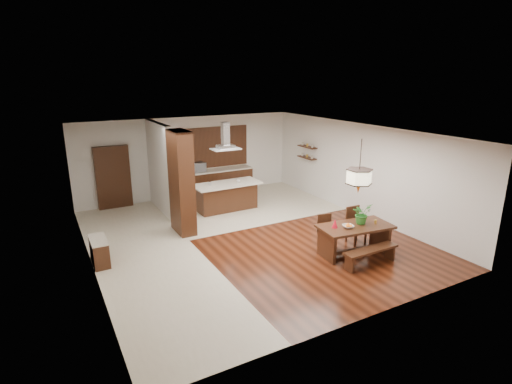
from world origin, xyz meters
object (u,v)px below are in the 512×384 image
hallway_console (99,251)px  fruit_bowl (348,226)px  dining_chair_left (327,232)px  foliage_plant (362,214)px  dining_chair_right (357,226)px  island_cup (238,181)px  dining_table (355,233)px  microwave (197,167)px  dining_bench (370,257)px  range_hood (225,136)px  pendant_lantern (360,166)px  kitchen_island (227,196)px

hallway_console → fruit_bowl: (5.39, -2.50, 0.48)m
dining_chair_left → foliage_plant: foliage_plant is taller
hallway_console → dining_chair_left: (5.27, -1.87, 0.13)m
dining_chair_right → island_cup: 4.32m
dining_table → microwave: (-1.67, 6.50, 0.56)m
dining_bench → island_cup: island_cup is taller
hallway_console → dining_table: size_ratio=0.46×
range_hood → island_cup: range_hood is taller
dining_table → fruit_bowl: fruit_bowl is taller
dining_chair_right → fruit_bowl: size_ratio=3.71×
dining_chair_left → dining_chair_right: size_ratio=0.90×
fruit_bowl → dining_table: bearing=5.5°
pendant_lantern → range_hood: size_ratio=1.46×
fruit_bowl → kitchen_island: 4.80m
dining_chair_right → island_cup: island_cup is taller
kitchen_island → range_hood: bearing=88.9°
hallway_console → fruit_bowl: bearing=-24.9°
pendant_lantern → island_cup: size_ratio=11.83×
dining_table → hallway_console: bearing=156.3°
dining_chair_right → foliage_plant: (-0.30, -0.45, 0.53)m
dining_bench → island_cup: bearing=99.9°
dining_table → dining_bench: 0.74m
dining_bench → fruit_bowl: bearing=106.1°
dining_chair_right → pendant_lantern: bearing=-134.3°
dining_table → island_cup: bearing=102.2°
dining_table → microwave: microwave is taller
dining_bench → microwave: (-1.59, 7.15, 0.91)m
dining_table → dining_bench: bearing=-96.9°
hallway_console → dining_bench: 6.39m
dining_chair_right → range_hood: bearing=116.1°
dining_chair_left → dining_table: bearing=-45.1°
dining_chair_left → island_cup: size_ratio=7.96×
dining_bench → kitchen_island: kitchen_island is taller
foliage_plant → island_cup: bearing=105.0°
hallway_console → fruit_bowl: size_ratio=3.33×
hallway_console → foliage_plant: foliage_plant is taller
pendant_lantern → kitchen_island: size_ratio=0.58×
hallway_console → dining_bench: hallway_console is taller
dining_chair_right → range_hood: (-1.86, 4.15, 1.98)m
hallway_console → kitchen_island: (4.31, 2.17, 0.16)m
dining_chair_left → microwave: bearing=114.9°
pendant_lantern → kitchen_island: 5.15m
hallway_console → island_cup: bearing=23.6°
dining_bench → range_hood: bearing=103.4°
dining_table → dining_chair_right: bearing=43.8°
dining_chair_right → microwave: bearing=112.0°
island_cup → range_hood: bearing=160.3°
dining_table → kitchen_island: 4.84m
dining_chair_right → kitchen_island: (-1.86, 4.15, -0.02)m
microwave → hallway_console: bearing=-145.8°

